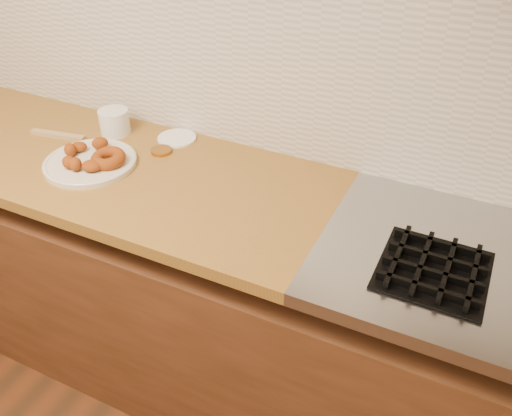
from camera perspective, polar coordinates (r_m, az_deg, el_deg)
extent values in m
cube|color=beige|center=(1.75, -4.03, 20.65)|extent=(4.00, 0.02, 2.70)
cube|color=#5B311C|center=(2.01, -7.23, -9.37)|extent=(3.60, 0.60, 0.77)
cube|color=olive|center=(2.10, -23.60, 6.50)|extent=(2.30, 0.62, 0.04)
cube|color=beige|center=(1.79, -4.02, 15.90)|extent=(3.60, 0.02, 0.60)
cube|color=black|center=(1.41, 18.17, -6.27)|extent=(0.26, 0.26, 0.01)
cube|color=black|center=(1.40, 14.71, -4.85)|extent=(0.01, 0.24, 0.02)
cube|color=black|center=(1.33, 17.56, -8.17)|extent=(0.24, 0.01, 0.02)
cube|color=black|center=(1.40, 17.09, -5.50)|extent=(0.01, 0.24, 0.02)
cube|color=black|center=(1.37, 18.05, -6.57)|extent=(0.24, 0.01, 0.02)
cube|color=black|center=(1.40, 19.48, -6.13)|extent=(0.01, 0.24, 0.02)
cube|color=black|center=(1.42, 18.50, -5.08)|extent=(0.24, 0.01, 0.02)
cube|color=black|center=(1.40, 21.87, -6.76)|extent=(0.01, 0.24, 0.02)
cube|color=black|center=(1.47, 18.93, -3.68)|extent=(0.24, 0.01, 0.02)
cylinder|color=beige|center=(1.82, -17.04, 4.58)|extent=(0.29, 0.29, 0.02)
torus|color=#823304|center=(1.77, -15.30, 5.09)|extent=(0.12, 0.12, 0.05)
ellipsoid|color=#823304|center=(1.87, -18.17, 6.13)|extent=(0.07, 0.06, 0.03)
ellipsoid|color=#823304|center=(1.85, -18.98, 5.81)|extent=(0.06, 0.06, 0.04)
ellipsoid|color=#823304|center=(1.78, -19.08, 4.57)|extent=(0.06, 0.06, 0.04)
ellipsoid|color=#823304|center=(1.77, -18.49, 4.40)|extent=(0.06, 0.07, 0.04)
ellipsoid|color=#823304|center=(1.86, -16.10, 6.57)|extent=(0.07, 0.07, 0.04)
ellipsoid|color=#823304|center=(1.75, -16.91, 4.28)|extent=(0.08, 0.08, 0.03)
cylinder|color=silver|center=(1.98, -14.68, 8.76)|extent=(0.12, 0.12, 0.09)
cylinder|color=white|center=(1.91, -8.33, 7.28)|extent=(0.16, 0.16, 0.01)
cylinder|color=#AE732A|center=(1.84, -9.95, 5.95)|extent=(0.08, 0.08, 0.01)
cube|color=tan|center=(2.02, -20.14, 7.20)|extent=(0.21, 0.06, 0.02)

